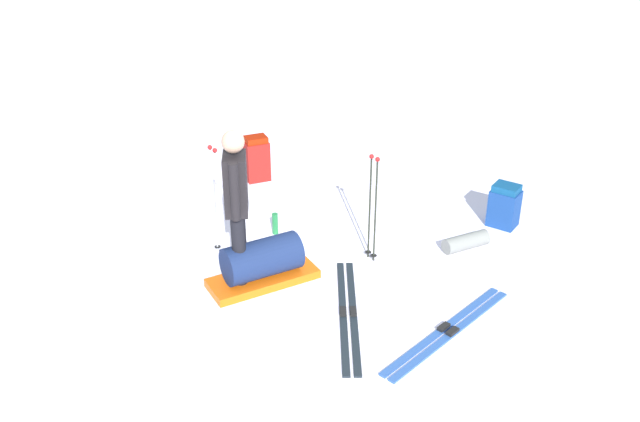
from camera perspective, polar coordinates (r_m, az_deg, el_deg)
name	(u,v)px	position (r m, az deg, el deg)	size (l,w,h in m)	color
ground_plane	(320,268)	(7.57, 0.00, -4.72)	(80.00, 80.00, 0.00)	white
skier_standing	(237,202)	(6.88, -6.82, 0.72)	(0.55, 0.31, 1.70)	black
ski_pair_near	(448,331)	(6.74, 10.40, -9.62)	(0.96, 1.73, 0.05)	#2B539B
ski_pair_far	(348,313)	(6.87, 2.31, -8.34)	(1.80, 0.80, 0.05)	black
backpack_large_dark	(504,206)	(8.59, 14.82, 0.41)	(0.42, 0.40, 0.53)	navy
backpack_bright	(257,159)	(9.52, -5.19, 4.27)	(0.26, 0.32, 0.63)	maroon
ski_poles_planted_near	(373,203)	(7.44, 4.34, 0.66)	(0.16, 0.10, 1.23)	black
ski_poles_planted_far	(216,196)	(7.59, -8.50, 1.22)	(0.17, 0.10, 1.29)	#B2BCC8
gear_sled	(262,264)	(7.25, -4.73, -4.30)	(0.62, 1.19, 0.49)	#E75B0F
sleeping_mat_rolled	(466,242)	(8.06, 11.82, -2.48)	(0.18, 0.18, 0.55)	slate
thermos_bottle	(275,224)	(8.20, -3.68, -1.03)	(0.07, 0.07, 0.26)	#1F743B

